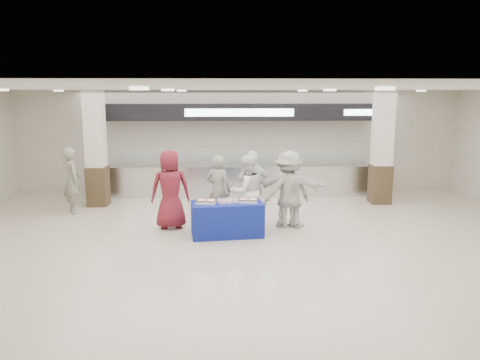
{
  "coord_description": "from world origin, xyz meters",
  "views": [
    {
      "loc": [
        -0.5,
        -8.77,
        3.12
      ],
      "look_at": [
        -0.11,
        1.6,
        1.18
      ],
      "focal_mm": 35.0,
      "sensor_mm": 36.0,
      "label": 1
    }
  ],
  "objects_px": {
    "sheet_cake_left": "(206,201)",
    "civilian_maroon": "(170,189)",
    "civilian_white": "(290,189)",
    "chef_tall": "(247,192)",
    "soldier_b": "(287,190)",
    "soldier_a": "(218,190)",
    "display_table": "(227,219)",
    "cupcake_tray": "(228,201)",
    "chef_short": "(253,187)",
    "soldier_bg": "(72,180)",
    "sheet_cake_right": "(248,200)"
  },
  "relations": [
    {
      "from": "chef_tall",
      "to": "soldier_bg",
      "type": "relative_size",
      "value": 0.98
    },
    {
      "from": "display_table",
      "to": "sheet_cake_left",
      "type": "distance_m",
      "value": 0.62
    },
    {
      "from": "sheet_cake_right",
      "to": "soldier_b",
      "type": "relative_size",
      "value": 0.26
    },
    {
      "from": "display_table",
      "to": "soldier_b",
      "type": "distance_m",
      "value": 1.64
    },
    {
      "from": "chef_short",
      "to": "soldier_b",
      "type": "xyz_separation_m",
      "value": [
        0.78,
        -0.32,
        -0.0
      ]
    },
    {
      "from": "soldier_a",
      "to": "sheet_cake_right",
      "type": "bearing_deg",
      "value": 150.4
    },
    {
      "from": "cupcake_tray",
      "to": "civilian_white",
      "type": "xyz_separation_m",
      "value": [
        1.44,
        0.65,
        0.13
      ]
    },
    {
      "from": "sheet_cake_left",
      "to": "chef_short",
      "type": "distance_m",
      "value": 1.49
    },
    {
      "from": "soldier_a",
      "to": "soldier_bg",
      "type": "relative_size",
      "value": 0.97
    },
    {
      "from": "display_table",
      "to": "soldier_b",
      "type": "height_order",
      "value": "soldier_b"
    },
    {
      "from": "soldier_b",
      "to": "soldier_a",
      "type": "bearing_deg",
      "value": -27.64
    },
    {
      "from": "soldier_a",
      "to": "soldier_bg",
      "type": "xyz_separation_m",
      "value": [
        -3.84,
        1.25,
        0.03
      ]
    },
    {
      "from": "civilian_white",
      "to": "sheet_cake_left",
      "type": "bearing_deg",
      "value": 37.07
    },
    {
      "from": "cupcake_tray",
      "to": "soldier_a",
      "type": "distance_m",
      "value": 0.95
    },
    {
      "from": "sheet_cake_right",
      "to": "chef_tall",
      "type": "relative_size",
      "value": 0.27
    },
    {
      "from": "sheet_cake_left",
      "to": "civilian_white",
      "type": "xyz_separation_m",
      "value": [
        1.93,
        0.69,
        0.12
      ]
    },
    {
      "from": "sheet_cake_left",
      "to": "civilian_white",
      "type": "height_order",
      "value": "civilian_white"
    },
    {
      "from": "cupcake_tray",
      "to": "soldier_a",
      "type": "height_order",
      "value": "soldier_a"
    },
    {
      "from": "soldier_a",
      "to": "civilian_white",
      "type": "bearing_deg",
      "value": -165.59
    },
    {
      "from": "display_table",
      "to": "sheet_cake_right",
      "type": "distance_m",
      "value": 0.63
    },
    {
      "from": "soldier_a",
      "to": "soldier_bg",
      "type": "height_order",
      "value": "soldier_bg"
    },
    {
      "from": "sheet_cake_left",
      "to": "soldier_a",
      "type": "height_order",
      "value": "soldier_a"
    },
    {
      "from": "cupcake_tray",
      "to": "chef_short",
      "type": "height_order",
      "value": "chef_short"
    },
    {
      "from": "sheet_cake_right",
      "to": "soldier_b",
      "type": "xyz_separation_m",
      "value": [
        0.95,
        0.62,
        0.09
      ]
    },
    {
      "from": "sheet_cake_left",
      "to": "soldier_a",
      "type": "bearing_deg",
      "value": 74.93
    },
    {
      "from": "display_table",
      "to": "cupcake_tray",
      "type": "bearing_deg",
      "value": -28.38
    },
    {
      "from": "civilian_white",
      "to": "civilian_maroon",
      "type": "bearing_deg",
      "value": 17.47
    },
    {
      "from": "display_table",
      "to": "cupcake_tray",
      "type": "relative_size",
      "value": 2.9
    },
    {
      "from": "civilian_maroon",
      "to": "chef_short",
      "type": "distance_m",
      "value": 1.97
    },
    {
      "from": "sheet_cake_left",
      "to": "civilian_maroon",
      "type": "distance_m",
      "value": 1.1
    },
    {
      "from": "sheet_cake_left",
      "to": "cupcake_tray",
      "type": "distance_m",
      "value": 0.49
    },
    {
      "from": "soldier_a",
      "to": "sheet_cake_left",
      "type": "bearing_deg",
      "value": 98.58
    },
    {
      "from": "civilian_maroon",
      "to": "soldier_b",
      "type": "distance_m",
      "value": 2.73
    },
    {
      "from": "sheet_cake_left",
      "to": "civilian_maroon",
      "type": "xyz_separation_m",
      "value": [
        -0.85,
        0.69,
        0.13
      ]
    },
    {
      "from": "sheet_cake_right",
      "to": "civilian_white",
      "type": "xyz_separation_m",
      "value": [
        1.01,
        0.62,
        0.12
      ]
    },
    {
      "from": "sheet_cake_right",
      "to": "civilian_maroon",
      "type": "relative_size",
      "value": 0.25
    },
    {
      "from": "chef_short",
      "to": "civilian_white",
      "type": "distance_m",
      "value": 0.9
    },
    {
      "from": "soldier_b",
      "to": "soldier_bg",
      "type": "height_order",
      "value": "soldier_b"
    },
    {
      "from": "display_table",
      "to": "chef_short",
      "type": "height_order",
      "value": "chef_short"
    },
    {
      "from": "civilian_maroon",
      "to": "chef_tall",
      "type": "height_order",
      "value": "civilian_maroon"
    },
    {
      "from": "sheet_cake_right",
      "to": "civilian_white",
      "type": "bearing_deg",
      "value": 31.59
    },
    {
      "from": "cupcake_tray",
      "to": "soldier_a",
      "type": "relative_size",
      "value": 0.32
    },
    {
      "from": "chef_short",
      "to": "soldier_b",
      "type": "height_order",
      "value": "chef_short"
    },
    {
      "from": "civilian_maroon",
      "to": "soldier_bg",
      "type": "distance_m",
      "value": 3.12
    },
    {
      "from": "civilian_maroon",
      "to": "chef_short",
      "type": "height_order",
      "value": "civilian_maroon"
    },
    {
      "from": "chef_tall",
      "to": "soldier_b",
      "type": "distance_m",
      "value": 0.95
    },
    {
      "from": "display_table",
      "to": "sheet_cake_right",
      "type": "height_order",
      "value": "sheet_cake_right"
    },
    {
      "from": "chef_short",
      "to": "soldier_bg",
      "type": "distance_m",
      "value": 4.82
    },
    {
      "from": "sheet_cake_left",
      "to": "cupcake_tray",
      "type": "relative_size",
      "value": 0.85
    },
    {
      "from": "civilian_maroon",
      "to": "chef_tall",
      "type": "xyz_separation_m",
      "value": [
        1.77,
        0.0,
        -0.07
      ]
    }
  ]
}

